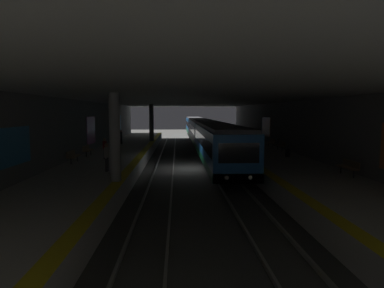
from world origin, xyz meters
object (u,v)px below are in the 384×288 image
Objects in this scene: bench_left_mid at (281,145)px; pillar_near at (115,137)px; pillar_far at (151,123)px; person_standing_far at (107,156)px; bench_right_mid at (88,149)px; bench_left_far at (271,142)px; bench_right_near at (73,155)px; person_waiting_near at (121,137)px; person_walking_mid at (105,148)px; metro_train at (202,131)px; suitcase_rolling at (287,153)px; bench_left_near at (349,166)px.

pillar_near is at bearing 134.70° from bench_left_mid.
pillar_far reaches higher than person_standing_far.
pillar_far is 2.68× the size of bench_right_mid.
person_standing_far reaches higher than bench_left_mid.
bench_left_far is at bearing -70.99° from bench_right_mid.
bench_right_near is 13.50m from person_waiting_near.
pillar_far is at bearing -8.67° from person_walking_mid.
bench_right_near is 3.71m from bench_right_mid.
person_waiting_near reaches higher than bench_left_mid.
metro_train reaches higher than bench_right_mid.
person_walking_mid is 14.44m from suitcase_rolling.
metro_train is 59.47× the size of suitcase_rolling.
bench_left_near and bench_left_mid have the same top height.
pillar_far reaches higher than person_waiting_near.
bench_left_mid is at bearing -45.30° from pillar_near.
bench_left_near and bench_right_mid have the same top height.
pillar_far is 15.56m from person_walking_mid.
bench_left_mid is at bearing -156.54° from metro_train.
suitcase_rolling is (-11.06, -15.21, -0.53)m from person_waiting_near.
person_standing_far is (-7.14, -3.13, 0.41)m from bench_right_mid.
bench_left_near is 1.00× the size of bench_left_mid.
metro_train reaches higher than person_walking_mid.
pillar_near is 2.66× the size of person_standing_far.
pillar_near is 2.68× the size of bench_left_mid.
bench_right_mid is at bearing 0.00° from bench_right_near.
pillar_far reaches higher than bench_right_mid.
person_standing_far is (-13.03, 13.94, 0.41)m from bench_left_far.
metro_train is at bearing 13.44° from bench_left_near.
person_walking_mid reaches higher than bench_right_near.
pillar_near is 8.37m from person_walking_mid.
metro_train is 21.36m from person_walking_mid.
bench_right_mid is 1.88× the size of suitcase_rolling.
suitcase_rolling is at bearing -87.40° from person_walking_mid.
bench_right_mid is (-17.46, 10.73, -0.45)m from metro_train.
person_waiting_near is at bearing -6.16° from bench_right_mid.
bench_right_near is at bearing 34.12° from pillar_near.
person_standing_far is at bearing 113.94° from suitcase_rolling.
person_waiting_near is at bearing 7.03° from person_standing_far.
person_walking_mid is (1.74, -1.85, 0.34)m from bench_right_near.
person_walking_mid reaches higher than bench_left_near.
pillar_near reaches higher than bench_left_far.
pillar_near is 3.23m from person_standing_far.
bench_left_near is 1.00× the size of bench_right_mid.
pillar_far is 17.65m from bench_right_near.
bench_left_near is (-22.39, -12.88, -1.75)m from pillar_far.
suitcase_rolling is (8.57, -12.08, -1.97)m from pillar_near.
bench_left_near is 11.91m from bench_left_mid.
pillar_near and pillar_far have the same top height.
bench_right_mid is at bearing 22.94° from pillar_near.
bench_right_near is 1.09× the size of person_waiting_near.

